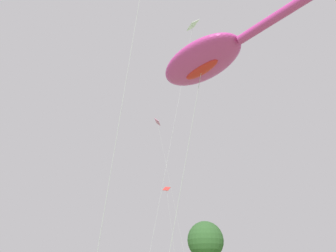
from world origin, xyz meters
name	(u,v)px	position (x,y,z in m)	size (l,w,h in m)	color
big_show_kite	(206,59)	(-0.35, 9.43, 12.33)	(5.52, 11.48, 13.02)	#CC3899
small_kite_triangle_green	(191,33)	(2.42, 15.42, 21.70)	(4.35, 1.56, 23.31)	white
small_kite_box_yellow	(167,194)	(6.73, 30.54, 10.75)	(1.65, 1.25, 11.74)	red
small_kite_bird_shape	(159,130)	(5.03, 29.42, 18.79)	(3.84, 2.73, 20.55)	pink
tree_broad_distant	(205,240)	(23.62, 49.65, 8.14)	(7.14, 7.14, 11.77)	#513823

